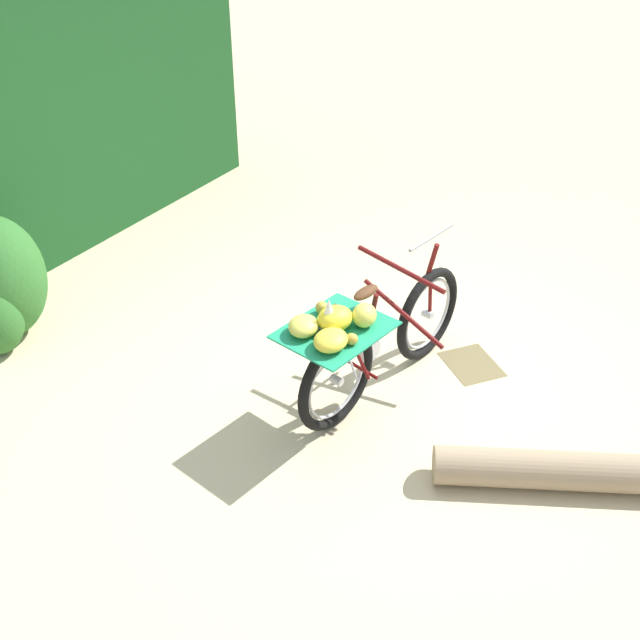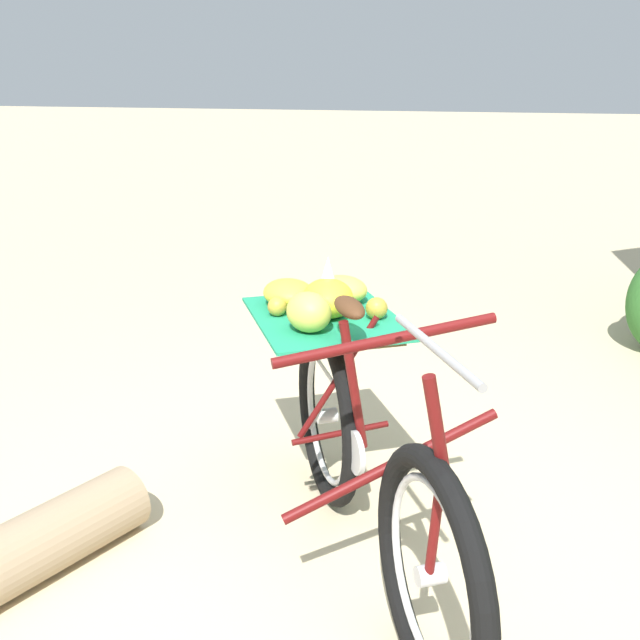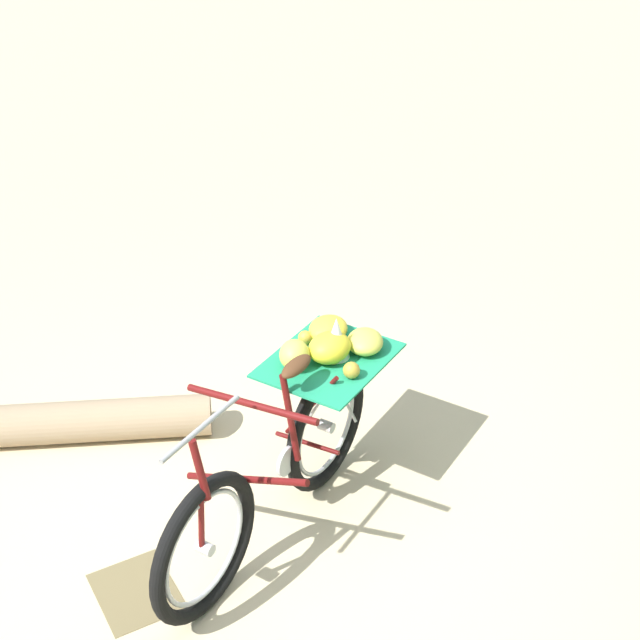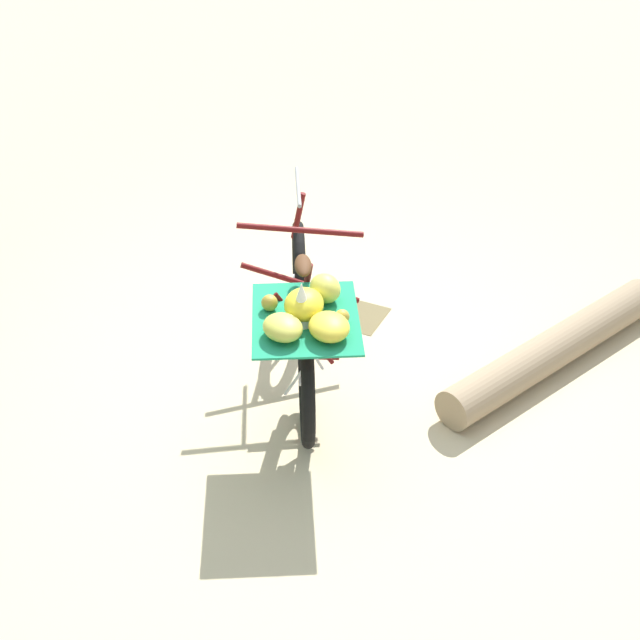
# 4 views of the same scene
# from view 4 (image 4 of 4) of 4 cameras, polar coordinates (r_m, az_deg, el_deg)

# --- Properties ---
(ground_plane) EXTENTS (60.00, 60.00, 0.00)m
(ground_plane) POSITION_cam_4_polar(r_m,az_deg,el_deg) (5.51, -1.48, -2.75)
(ground_plane) COLOR beige
(bicycle) EXTENTS (1.12, 1.70, 1.03)m
(bicycle) POSITION_cam_4_polar(r_m,az_deg,el_deg) (4.98, -1.06, 0.01)
(bicycle) COLOR black
(bicycle) RESTS_ON ground_plane
(fallen_log) EXTENTS (0.97, 1.79, 0.24)m
(fallen_log) POSITION_cam_4_polar(r_m,az_deg,el_deg) (5.60, 14.72, -1.78)
(fallen_log) COLOR #9E8466
(fallen_log) RESTS_ON ground_plane
(leaf_litter_patch) EXTENTS (0.44, 0.36, 0.01)m
(leaf_litter_patch) POSITION_cam_4_polar(r_m,az_deg,el_deg) (5.95, 1.99, 0.39)
(leaf_litter_patch) COLOR olive
(leaf_litter_patch) RESTS_ON ground_plane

